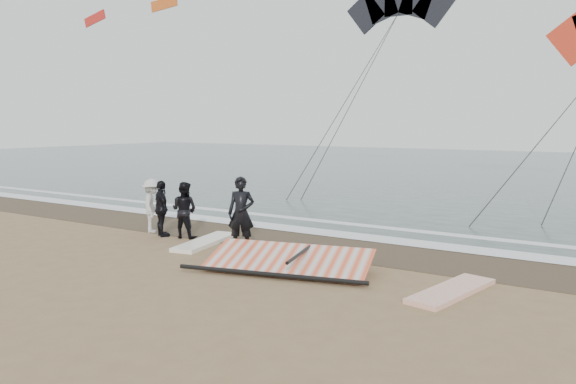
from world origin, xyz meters
name	(u,v)px	position (x,y,z in m)	size (l,w,h in m)	color
ground	(209,282)	(0.00, 0.00, 0.00)	(120.00, 120.00, 0.00)	#8C704C
sea	(512,170)	(0.00, 33.00, 0.01)	(120.00, 54.00, 0.02)	#233838
wet_sand	(314,243)	(0.00, 4.50, 0.01)	(120.00, 2.80, 0.01)	#4C3D2B
foam_near	(337,234)	(0.00, 5.90, 0.03)	(120.00, 0.90, 0.01)	white
foam_far	(361,225)	(0.00, 7.60, 0.03)	(120.00, 0.45, 0.01)	white
man_main	(241,213)	(-1.23, 2.81, 0.97)	(0.71, 0.46, 1.94)	black
board_white	(452,291)	(4.56, 1.94, 0.05)	(0.69, 2.46, 0.10)	silver
board_cream	(206,242)	(-2.51, 2.86, 0.05)	(0.68, 2.54, 0.11)	white
trio_cluster	(165,208)	(-4.31, 3.15, 0.82)	(2.42, 1.31, 1.65)	black
sail_rig	(290,261)	(0.91, 1.78, 0.19)	(4.19, 2.51, 0.50)	black
kite_dark	(398,10)	(-5.84, 25.45, 10.32)	(8.01, 7.29, 17.56)	black
distant_kites	(127,12)	(-33.99, 29.00, 13.59)	(14.58, 2.12, 1.54)	red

